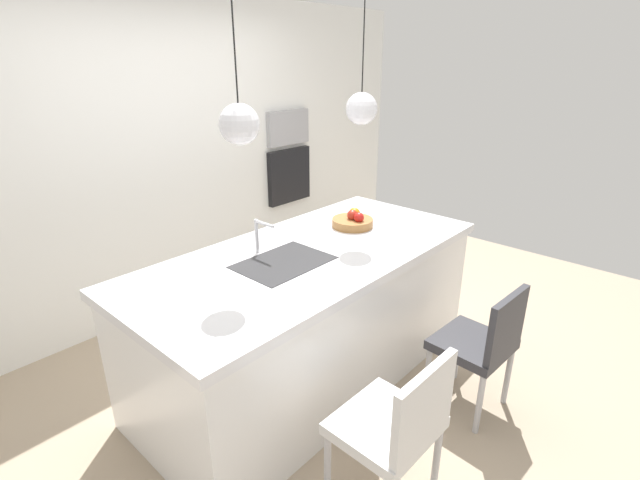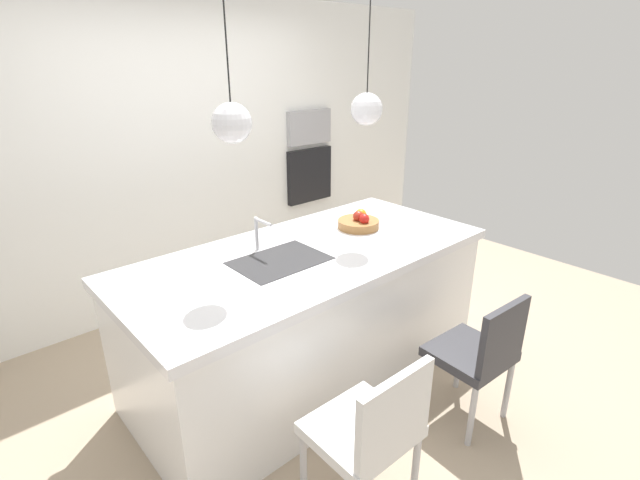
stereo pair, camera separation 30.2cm
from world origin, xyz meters
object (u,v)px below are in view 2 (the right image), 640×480
Objects in this scene: chair_middle at (479,352)px; fruit_bowl at (359,222)px; oven at (309,175)px; microwave at (309,127)px; chair_near at (371,429)px.

fruit_bowl is at bearing 84.16° from chair_middle.
oven is at bearing 61.83° from fruit_bowl.
oven is (0.00, 0.00, -0.50)m from microwave.
fruit_bowl is 0.34× the size of chair_near.
fruit_bowl is 1.69m from oven.
fruit_bowl is 1.59m from chair_near.
microwave is at bearing 70.62° from chair_middle.
microwave reaches higher than chair_middle.
oven reaches higher than chair_middle.
fruit_bowl is at bearing 46.34° from chair_near.
fruit_bowl is 0.55× the size of microwave.
microwave is 0.63× the size of chair_middle.
oven is 2.78m from chair_middle.
chair_middle is (-0.11, -1.10, -0.49)m from fruit_bowl.
oven is 3.21m from chair_near.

